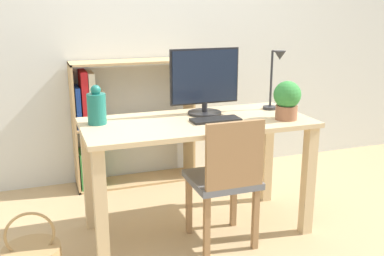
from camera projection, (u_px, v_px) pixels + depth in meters
The scene contains 10 objects.
ground_plane at pixel (197, 229), 3.07m from camera, with size 10.00×10.00×0.00m, color tan.
wall_back at pixel (150, 27), 3.78m from camera, with size 8.00×0.05×2.60m.
desk at pixel (197, 142), 2.91m from camera, with size 1.46×0.67×0.77m.
monitor at pixel (205, 80), 2.98m from camera, with size 0.48×0.23×0.44m.
keyboard at pixel (216, 120), 2.85m from camera, with size 0.32×0.13×0.02m.
vase at pixel (97, 107), 2.75m from camera, with size 0.12×0.12×0.24m.
desk_lamp at pixel (276, 74), 3.06m from camera, with size 0.10×0.19×0.42m.
potted_plant at pixel (287, 99), 2.86m from camera, with size 0.18×0.18×0.25m.
chair at pixel (226, 177), 2.75m from camera, with size 0.40×0.40×0.84m.
bookshelf at pixel (110, 126), 3.70m from camera, with size 1.00×0.28×1.05m.
Camera 1 is at (-0.96, -2.61, 1.48)m, focal length 42.00 mm.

